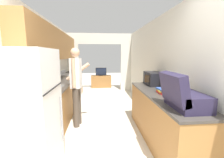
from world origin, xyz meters
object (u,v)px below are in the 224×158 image
at_px(range_oven, 72,86).
at_px(suitcase, 183,96).
at_px(television, 101,72).
at_px(microwave, 153,79).
at_px(refrigerator, 23,118).
at_px(book_stack, 164,91).
at_px(person, 76,85).
at_px(tv_cabinet, 101,81).

distance_m(range_oven, suitcase, 4.26).
bearing_deg(television, microwave, -74.11).
relative_size(refrigerator, television, 3.21).
height_order(refrigerator, suitcase, refrigerator).
distance_m(refrigerator, book_stack, 2.23).
height_order(person, tv_cabinet, person).
relative_size(refrigerator, book_stack, 5.78).
relative_size(suitcase, microwave, 1.08).
height_order(refrigerator, television, refrigerator).
height_order(refrigerator, range_oven, refrigerator).
distance_m(person, tv_cabinet, 4.12).
distance_m(refrigerator, range_oven, 3.66).
bearing_deg(television, suitcase, -80.22).
height_order(suitcase, book_stack, suitcase).
bearing_deg(microwave, refrigerator, -145.51).
bearing_deg(tv_cabinet, range_oven, -120.73).
xyz_separation_m(refrigerator, person, (0.43, 1.49, 0.11)).
bearing_deg(book_stack, range_oven, 126.71).
bearing_deg(person, tv_cabinet, 1.51).
relative_size(refrigerator, suitcase, 2.95).
height_order(range_oven, suitcase, suitcase).
xyz_separation_m(refrigerator, book_stack, (2.10, 0.74, 0.12)).
relative_size(range_oven, person, 0.60).
bearing_deg(tv_cabinet, microwave, -74.27).
bearing_deg(tv_cabinet, book_stack, -77.57).
height_order(suitcase, tv_cabinet, suitcase).
relative_size(book_stack, tv_cabinet, 0.30).
height_order(person, microwave, person).
relative_size(person, book_stack, 6.04).
bearing_deg(suitcase, microwave, 83.13).
bearing_deg(refrigerator, tv_cabinet, 79.27).
height_order(range_oven, book_stack, range_oven).
bearing_deg(person, book_stack, -104.06).
xyz_separation_m(suitcase, tv_cabinet, (-0.95, 5.55, -0.78)).
xyz_separation_m(refrigerator, suitcase, (1.99, -0.03, 0.23)).
height_order(suitcase, microwave, suitcase).
height_order(refrigerator, book_stack, refrigerator).
xyz_separation_m(person, tv_cabinet, (0.62, 4.02, -0.65)).
bearing_deg(suitcase, range_oven, 119.33).
distance_m(person, television, 4.03).
bearing_deg(microwave, suitcase, -96.87).
bearing_deg(range_oven, television, 58.69).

